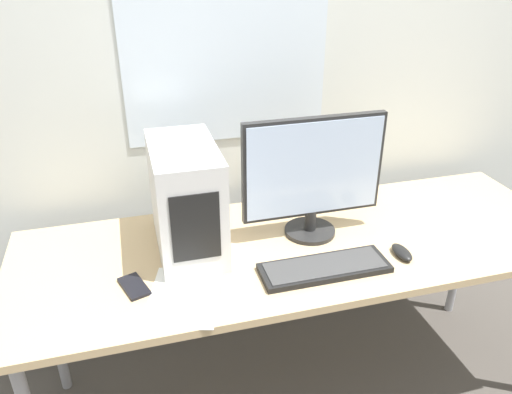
{
  "coord_description": "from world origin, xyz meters",
  "views": [
    {
      "loc": [
        -0.57,
        -1.08,
        1.72
      ],
      "look_at": [
        -0.18,
        0.36,
        0.95
      ],
      "focal_mm": 35.0,
      "sensor_mm": 36.0,
      "label": 1
    }
  ],
  "objects_px": {
    "pc_tower": "(186,199)",
    "monitor_main": "(313,174)",
    "mouse": "(402,252)",
    "cell_phone": "(134,286)",
    "keyboard": "(325,268)"
  },
  "relations": [
    {
      "from": "pc_tower",
      "to": "monitor_main",
      "type": "distance_m",
      "value": 0.45
    },
    {
      "from": "monitor_main",
      "to": "keyboard",
      "type": "xyz_separation_m",
      "value": [
        -0.04,
        -0.24,
        -0.23
      ]
    },
    {
      "from": "pc_tower",
      "to": "mouse",
      "type": "bearing_deg",
      "value": -20.23
    },
    {
      "from": "monitor_main",
      "to": "cell_phone",
      "type": "relative_size",
      "value": 3.63
    },
    {
      "from": "keyboard",
      "to": "cell_phone",
      "type": "bearing_deg",
      "value": 173.06
    },
    {
      "from": "pc_tower",
      "to": "monitor_main",
      "type": "height_order",
      "value": "monitor_main"
    },
    {
      "from": "keyboard",
      "to": "cell_phone",
      "type": "height_order",
      "value": "keyboard"
    },
    {
      "from": "monitor_main",
      "to": "mouse",
      "type": "distance_m",
      "value": 0.41
    },
    {
      "from": "monitor_main",
      "to": "keyboard",
      "type": "bearing_deg",
      "value": -99.47
    },
    {
      "from": "keyboard",
      "to": "cell_phone",
      "type": "distance_m",
      "value": 0.62
    },
    {
      "from": "pc_tower",
      "to": "mouse",
      "type": "height_order",
      "value": "pc_tower"
    },
    {
      "from": "keyboard",
      "to": "cell_phone",
      "type": "xyz_separation_m",
      "value": [
        -0.61,
        0.07,
        -0.01
      ]
    },
    {
      "from": "pc_tower",
      "to": "cell_phone",
      "type": "height_order",
      "value": "pc_tower"
    },
    {
      "from": "pc_tower",
      "to": "mouse",
      "type": "xyz_separation_m",
      "value": [
        0.7,
        -0.26,
        -0.18
      ]
    },
    {
      "from": "pc_tower",
      "to": "keyboard",
      "type": "relative_size",
      "value": 0.94
    }
  ]
}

